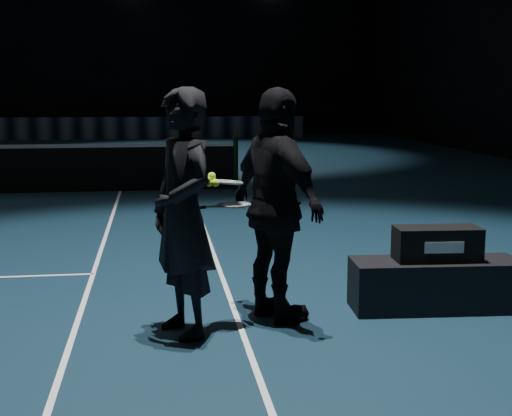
{
  "coord_description": "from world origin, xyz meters",
  "views": [
    {
      "loc": [
        4.81,
        -14.1,
        1.98
      ],
      "look_at": [
        5.63,
        -8.33,
        1.01
      ],
      "focal_mm": 50.0,
      "sensor_mm": 36.0,
      "label": 1
    }
  ],
  "objects_px": {
    "racket_lower": "(234,205)",
    "racket_bag": "(437,244)",
    "racket_upper": "(227,182)",
    "player_b": "(277,206)",
    "player_bench": "(435,285)",
    "player_a": "(183,213)",
    "tennis_balls": "(212,181)"
  },
  "relations": [
    {
      "from": "racket_lower",
      "to": "racket_bag",
      "type": "bearing_deg",
      "value": -11.42
    },
    {
      "from": "racket_bag",
      "to": "racket_upper",
      "type": "height_order",
      "value": "racket_upper"
    },
    {
      "from": "player_b",
      "to": "player_bench",
      "type": "bearing_deg",
      "value": -112.64
    },
    {
      "from": "player_a",
      "to": "racket_lower",
      "type": "distance_m",
      "value": 0.45
    },
    {
      "from": "racket_lower",
      "to": "racket_upper",
      "type": "height_order",
      "value": "racket_upper"
    },
    {
      "from": "player_bench",
      "to": "racket_lower",
      "type": "xyz_separation_m",
      "value": [
        -1.87,
        -0.21,
        0.81
      ]
    },
    {
      "from": "player_bench",
      "to": "racket_bag",
      "type": "relative_size",
      "value": 2.0
    },
    {
      "from": "player_b",
      "to": "tennis_balls",
      "type": "distance_m",
      "value": 0.64
    },
    {
      "from": "racket_bag",
      "to": "tennis_balls",
      "type": "distance_m",
      "value": 2.17
    },
    {
      "from": "racket_bag",
      "to": "racket_lower",
      "type": "relative_size",
      "value": 1.12
    },
    {
      "from": "player_bench",
      "to": "tennis_balls",
      "type": "bearing_deg",
      "value": -168.97
    },
    {
      "from": "tennis_balls",
      "to": "racket_lower",
      "type": "bearing_deg",
      "value": 16.31
    },
    {
      "from": "tennis_balls",
      "to": "racket_bag",
      "type": "bearing_deg",
      "value": 7.29
    },
    {
      "from": "racket_bag",
      "to": "player_a",
      "type": "xyz_separation_m",
      "value": [
        -2.29,
        -0.35,
        0.39
      ]
    },
    {
      "from": "player_a",
      "to": "player_b",
      "type": "distance_m",
      "value": 0.85
    },
    {
      "from": "player_bench",
      "to": "tennis_balls",
      "type": "distance_m",
      "value": 2.31
    },
    {
      "from": "player_b",
      "to": "racket_upper",
      "type": "bearing_deg",
      "value": 76.76
    },
    {
      "from": "player_bench",
      "to": "racket_bag",
      "type": "bearing_deg",
      "value": 0.0
    },
    {
      "from": "player_b",
      "to": "racket_bag",
      "type": "bearing_deg",
      "value": -112.64
    },
    {
      "from": "racket_lower",
      "to": "tennis_balls",
      "type": "distance_m",
      "value": 0.29
    },
    {
      "from": "racket_bag",
      "to": "player_a",
      "type": "height_order",
      "value": "player_a"
    },
    {
      "from": "racket_upper",
      "to": "player_b",
      "type": "bearing_deg",
      "value": -9.08
    },
    {
      "from": "player_bench",
      "to": "racket_upper",
      "type": "distance_m",
      "value": 2.18
    },
    {
      "from": "racket_lower",
      "to": "racket_upper",
      "type": "xyz_separation_m",
      "value": [
        -0.06,
        0.02,
        0.19
      ]
    },
    {
      "from": "racket_bag",
      "to": "racket_upper",
      "type": "xyz_separation_m",
      "value": [
        -1.93,
        -0.19,
        0.62
      ]
    },
    {
      "from": "player_a",
      "to": "racket_lower",
      "type": "height_order",
      "value": "player_a"
    },
    {
      "from": "racket_upper",
      "to": "racket_bag",
      "type": "bearing_deg",
      "value": -16.29
    },
    {
      "from": "racket_upper",
      "to": "tennis_balls",
      "type": "distance_m",
      "value": 0.15
    },
    {
      "from": "player_bench",
      "to": "racket_lower",
      "type": "distance_m",
      "value": 2.05
    },
    {
      "from": "player_a",
      "to": "player_b",
      "type": "height_order",
      "value": "same"
    },
    {
      "from": "player_bench",
      "to": "player_b",
      "type": "xyz_separation_m",
      "value": [
        -1.48,
        -0.09,
        0.78
      ]
    },
    {
      "from": "racket_lower",
      "to": "player_a",
      "type": "bearing_deg",
      "value": 180.0
    }
  ]
}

